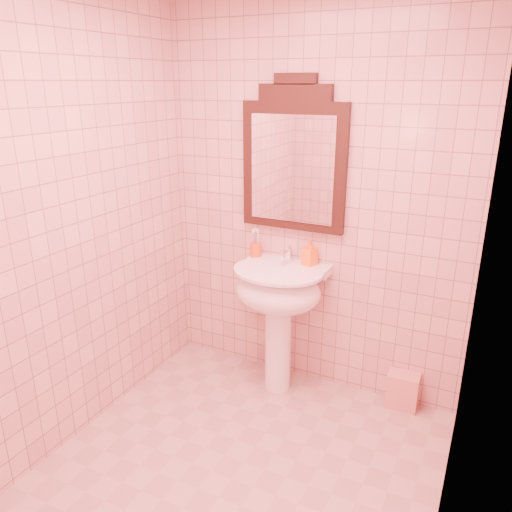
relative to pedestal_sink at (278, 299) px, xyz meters
The scene contains 8 objects.
floor 1.10m from the pedestal_sink, 81.33° to the right, with size 2.20×2.20×0.00m, color tan.
back_wall 0.65m from the pedestal_sink, 59.84° to the left, with size 2.00×0.02×2.50m, color #DAA598.
pedestal_sink is the anchor object (origin of this frame).
faucet 0.29m from the pedestal_sink, 90.00° to the left, with size 0.04×0.16×0.11m.
mirror 0.88m from the pedestal_sink, 90.00° to the left, with size 0.68×0.06×0.95m.
toothbrush_cup 0.38m from the pedestal_sink, 146.89° to the left, with size 0.07×0.07×0.17m.
soap_dispenser 0.36m from the pedestal_sink, 48.06° to the left, with size 0.08×0.08×0.17m, color orange.
towel 0.98m from the pedestal_sink, 11.25° to the left, with size 0.19×0.13×0.24m, color #DA8A80.
Camera 1 is at (1.04, -1.81, 1.98)m, focal length 35.00 mm.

